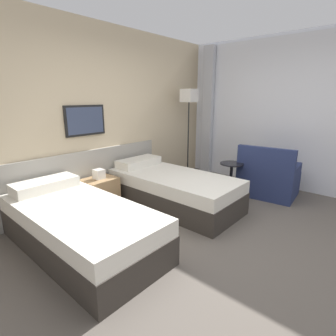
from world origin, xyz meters
TOP-DOWN VIEW (x-y plane):
  - ground_plane at (0.00, 0.00)m, footprint 16.00×16.00m
  - wall_headboard at (-0.02, 2.12)m, footprint 10.00×0.10m
  - wall_window at (2.55, -0.10)m, footprint 0.21×4.59m
  - bed_near_door at (-1.09, 1.06)m, footprint 0.95×2.02m
  - bed_near_window at (0.49, 1.06)m, footprint 0.95×2.02m
  - nightstand at (-0.30, 1.82)m, footprint 0.48×0.39m
  - floor_lamp at (1.75, 1.72)m, footprint 0.26×0.26m
  - side_table at (1.41, 0.56)m, footprint 0.38×0.38m
  - armchair at (1.89, 0.12)m, footprint 0.82×0.96m

SIDE VIEW (x-z plane):
  - ground_plane at x=0.00m, z-range 0.00..0.00m
  - nightstand at x=-0.30m, z-range -0.06..0.54m
  - bed_near_door at x=-1.09m, z-range -0.06..0.57m
  - bed_near_window at x=0.49m, z-range -0.06..0.57m
  - armchair at x=1.89m, z-range -0.17..0.71m
  - side_table at x=1.41m, z-range 0.11..0.69m
  - wall_headboard at x=-0.02m, z-range -0.05..2.65m
  - wall_window at x=2.55m, z-range -0.01..2.69m
  - floor_lamp at x=1.75m, z-range 0.63..2.41m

